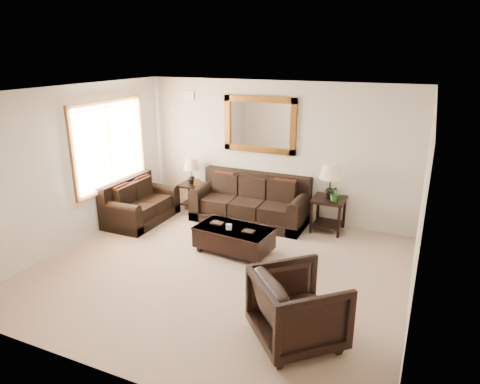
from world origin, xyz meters
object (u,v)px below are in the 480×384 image
at_px(end_table_left, 192,176).
at_px(end_table_right, 330,187).
at_px(loveseat, 139,206).
at_px(armchair, 298,305).
at_px(sofa, 251,204).
at_px(coffee_table, 234,237).

xyz_separation_m(end_table_left, end_table_right, (2.93, -0.05, 0.14)).
relative_size(loveseat, end_table_left, 1.36).
bearing_deg(end_table_left, armchair, -45.45).
distance_m(sofa, end_table_left, 1.47).
relative_size(sofa, armchair, 2.34).
xyz_separation_m(loveseat, coffee_table, (2.31, -0.51, -0.04)).
bearing_deg(end_table_left, end_table_right, -0.93).
height_order(end_table_right, armchair, end_table_right).
bearing_deg(end_table_right, coffee_table, -128.96).
distance_m(sofa, coffee_table, 1.45).
bearing_deg(loveseat, end_table_left, -29.75).
bearing_deg(loveseat, coffee_table, -102.42).
height_order(loveseat, end_table_left, end_table_left).
distance_m(sofa, armchair, 3.77).
bearing_deg(coffee_table, end_table_right, 56.73).
relative_size(sofa, loveseat, 1.51).
relative_size(end_table_right, coffee_table, 0.98).
distance_m(coffee_table, armchair, 2.46).
relative_size(sofa, end_table_right, 1.72).
distance_m(end_table_left, end_table_right, 2.93).
xyz_separation_m(end_table_right, armchair, (0.41, -3.34, -0.37)).
bearing_deg(end_table_left, loveseat, -119.75).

